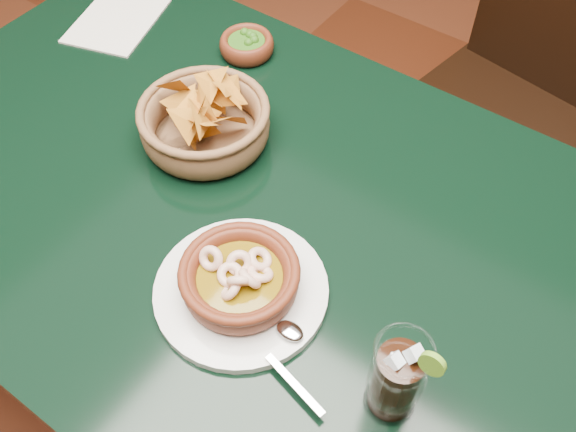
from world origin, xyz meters
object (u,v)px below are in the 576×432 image
Objects in this scene: dining_chair at (520,102)px; shrimp_plate at (240,282)px; dining_table at (226,228)px; chip_basket at (205,122)px; cola_drink at (396,378)px.

dining_chair reaches higher than shrimp_plate.
dining_chair reaches higher than dining_table.
dining_chair is at bearing 62.59° from chip_basket.
dining_table is at bearing -109.13° from dining_chair.
cola_drink reaches higher than dining_table.
shrimp_plate is at bearing -42.23° from dining_table.
chip_basket is at bearing 155.39° from cola_drink.
chip_basket reaches higher than shrimp_plate.
chip_basket is (-0.33, -0.64, 0.25)m from dining_chair.
shrimp_plate is at bearing 176.25° from cola_drink.
dining_table is 3.95× the size of shrimp_plate.
dining_chair reaches higher than cola_drink.
dining_chair is 0.77m from chip_basket.
shrimp_plate is 0.30m from chip_basket.
dining_table is 1.24× the size of dining_chair.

